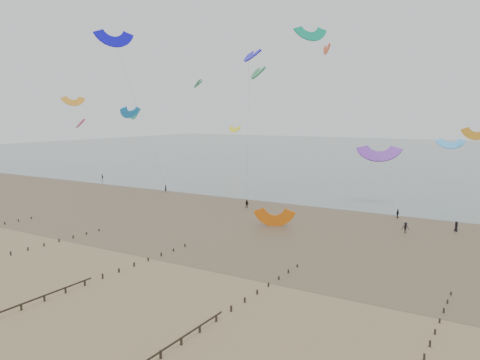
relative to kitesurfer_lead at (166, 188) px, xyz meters
The scene contains 6 objects.
ground 57.37m from the kitesurfer_lead, 57.95° to the right, with size 500.00×500.00×0.00m, color brown.
sea_and_shore 29.96m from the kitesurfer_lead, 28.33° to the right, with size 500.00×665.00×0.03m.
kitesurfer_lead is the anchor object (origin of this frame).
kitesurfers 63.24m from the kitesurfer_lead, ahead, with size 124.46×20.27×1.86m.
grounded_kite 43.78m from the kitesurfer_lead, 24.60° to the right, with size 6.06×3.18×4.62m, color orange, non-canonical shape.
kites_airborne 45.16m from the kitesurfer_lead, 63.90° to the left, with size 225.88×109.86×38.69m.
Camera 1 is at (45.40, -40.87, 19.25)m, focal length 35.00 mm.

